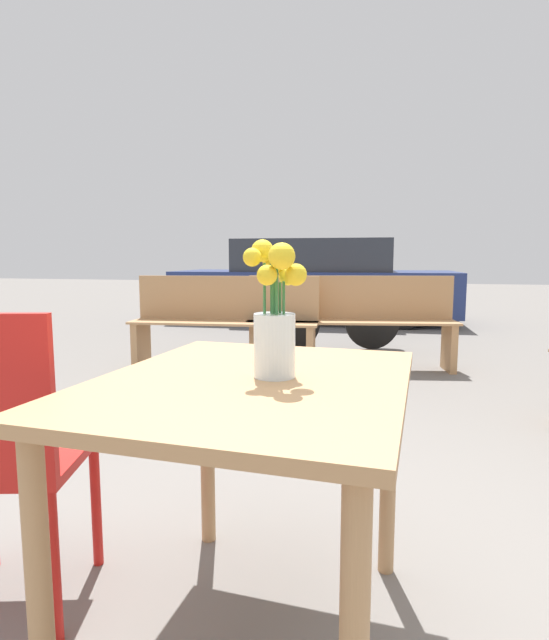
{
  "coord_description": "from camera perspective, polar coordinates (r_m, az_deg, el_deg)",
  "views": [
    {
      "loc": [
        0.36,
        -1.16,
        1.01
      ],
      "look_at": [
        0.05,
        0.02,
        0.86
      ],
      "focal_mm": 28.0,
      "sensor_mm": 36.0,
      "label": 1
    }
  ],
  "objects": [
    {
      "name": "bicycle",
      "position": [
        5.49,
        6.7,
        0.01
      ],
      "size": [
        1.44,
        0.76,
        0.75
      ],
      "color": "black",
      "rests_on": "ground_plane"
    },
    {
      "name": "bench_far",
      "position": [
        4.64,
        8.67,
        0.35
      ],
      "size": [
        1.92,
        0.71,
        0.85
      ],
      "color": "tan",
      "rests_on": "ground_plane"
    },
    {
      "name": "table_front",
      "position": [
        1.28,
        -2.47,
        -11.08
      ],
      "size": [
        0.78,
        0.95,
        0.71
      ],
      "color": "tan",
      "rests_on": "ground_plane"
    },
    {
      "name": "bench_near",
      "position": [
        4.54,
        -5.63,
        0.15
      ],
      "size": [
        1.71,
        0.55,
        0.85
      ],
      "color": "tan",
      "rests_on": "ground_plane"
    },
    {
      "name": "ground_plane",
      "position": [
        1.58,
        -2.33,
        -32.62
      ],
      "size": [
        40.0,
        40.0,
        0.0
      ],
      "primitive_type": "plane",
      "color": "slate"
    },
    {
      "name": "parked_car",
      "position": [
        8.14,
        4.56,
        4.3
      ],
      "size": [
        4.5,
        1.92,
        1.31
      ],
      "color": "navy",
      "rests_on": "ground_plane"
    },
    {
      "name": "flower_vase",
      "position": [
        1.23,
        0.04,
        -0.32
      ],
      "size": [
        0.16,
        0.15,
        0.34
      ],
      "color": "silver",
      "rests_on": "table_front"
    }
  ]
}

